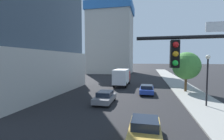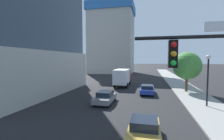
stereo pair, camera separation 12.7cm
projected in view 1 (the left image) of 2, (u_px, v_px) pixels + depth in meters
The scene contains 8 objects.
sidewalk at pixel (194, 97), 21.14m from camera, with size 4.38×120.00×0.15m, color gray.
construction_building at pixel (111, 36), 59.86m from camera, with size 16.41×14.90×31.89m.
street_lamp at pixel (207, 72), 16.64m from camera, with size 0.44×0.44×5.32m.
street_tree at pixel (186, 66), 24.37m from camera, with size 4.14×4.14×5.98m.
car_blue at pixel (147, 89), 23.27m from camera, with size 1.93×4.21×1.36m.
car_gold at pixel (145, 130), 9.74m from camera, with size 1.90×4.13×1.40m.
car_gray at pixel (105, 97), 18.39m from camera, with size 1.88×4.14×1.36m.
box_truck at pixel (122, 77), 30.29m from camera, with size 2.37×7.32×3.19m.
Camera 1 is at (2.44, -2.74, 4.98)m, focal length 25.80 mm.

